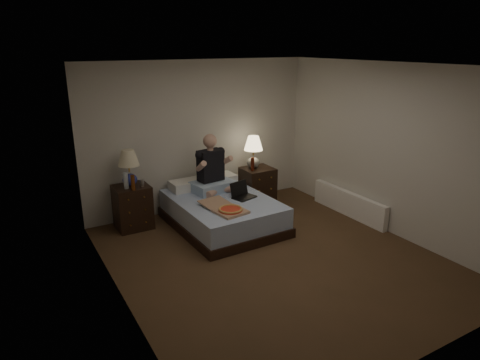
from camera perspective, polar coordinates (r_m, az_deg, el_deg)
floor at (r=5.83m, az=4.52°, el=-10.35°), size 4.00×4.50×0.00m
ceiling at (r=5.15m, az=5.22°, el=15.00°), size 4.00×4.50×0.00m
wall_back at (r=7.25m, az=-5.39°, el=5.84°), size 4.00×0.00×2.50m
wall_front at (r=3.85m, az=24.44°, el=-6.77°), size 4.00×0.00×2.50m
wall_left at (r=4.56m, az=-16.27°, el=-2.08°), size 0.00×4.50×2.50m
wall_right at (r=6.67m, az=19.13°, el=3.87°), size 0.00×4.50×2.50m
bed at (r=6.68m, az=-2.34°, el=-4.34°), size 1.40×1.84×0.45m
nightstand_left at (r=6.79m, az=-14.11°, el=-3.51°), size 0.52×0.47×0.68m
nightstand_right at (r=7.50m, az=2.35°, el=-0.91°), size 0.53×0.47×0.68m
lamp_left at (r=6.62m, az=-14.58°, el=1.56°), size 0.38×0.38×0.56m
lamp_right at (r=7.34m, az=1.79°, el=3.73°), size 0.33×0.33×0.56m
water_bottle at (r=6.55m, az=-14.97°, el=-0.07°), size 0.07×0.07×0.25m
soda_can at (r=6.63m, az=-12.94°, el=-0.37°), size 0.07×0.07×0.10m
beer_bottle_left at (r=6.46m, az=-14.09°, el=-0.34°), size 0.06×0.06×0.23m
beer_bottle_right at (r=7.22m, az=1.67°, el=2.14°), size 0.06×0.06×0.23m
person at (r=6.82m, az=-3.73°, el=2.23°), size 0.72×0.60×0.93m
laptop at (r=6.59m, az=0.59°, el=-1.42°), size 0.40×0.36×0.24m
pizza_box at (r=6.05m, az=-1.26°, el=-4.03°), size 0.51×0.81×0.08m
radiator at (r=7.33m, az=14.28°, el=-3.08°), size 0.10×1.60×0.40m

